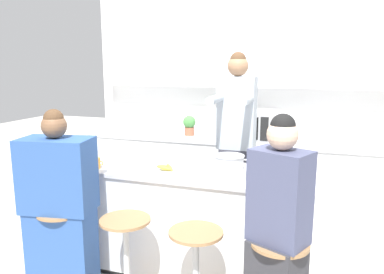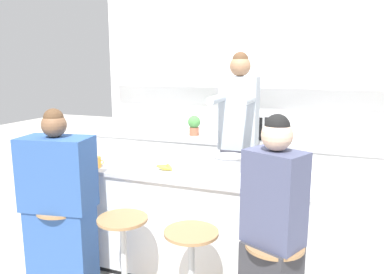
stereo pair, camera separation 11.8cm
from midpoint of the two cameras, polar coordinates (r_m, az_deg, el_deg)
name	(u,v)px [view 1 (the left image)]	position (r m, az deg, el deg)	size (l,w,h in m)	color
ground_plane	(189,270)	(3.36, -1.46, -19.57)	(16.00, 16.00, 0.00)	beige
wall_back	(235,79)	(4.53, 5.89, 8.79)	(3.61, 0.22, 2.70)	white
back_counter	(228,175)	(4.42, 4.75, -5.74)	(3.35, 0.63, 0.88)	silver
kitchen_island	(189,220)	(3.15, -1.50, -12.55)	(1.95, 0.68, 0.88)	black
bar_stool_leftmost	(64,251)	(3.07, -20.07, -15.95)	(0.38, 0.38, 0.67)	#997047
bar_stool_center_left	(127,261)	(2.81, -11.19, -18.13)	(0.38, 0.38, 0.67)	#997047
person_cooking	(236,150)	(3.52, 5.75, -1.99)	(0.35, 0.59, 1.82)	#383842
person_wrapped_blanket	(60,211)	(2.95, -20.58, -10.53)	(0.54, 0.37, 1.40)	#2D5193
person_seated_near	(278,242)	(2.36, 11.47, -15.36)	(0.39, 0.36, 1.44)	#333338
cooking_pot	(229,162)	(2.98, 4.60, -3.88)	(0.32, 0.24, 0.12)	#B7BABC
fruit_bowl	(258,175)	(2.76, 8.87, -5.74)	(0.21, 0.21, 0.07)	#B7BABC
coffee_cup_near	(96,163)	(3.12, -15.45, -3.86)	(0.10, 0.07, 0.09)	orange
banana_bunch	(166,167)	(2.98, -5.18, -4.63)	(0.16, 0.12, 0.05)	yellow
microwave	(251,126)	(4.19, 8.23, 1.71)	(0.47, 0.36, 0.32)	#B2B5B7
potted_plant	(189,125)	(4.43, -1.18, 1.91)	(0.15, 0.15, 0.24)	#93563D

